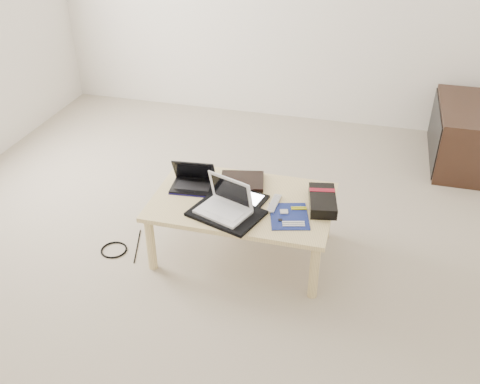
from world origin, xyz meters
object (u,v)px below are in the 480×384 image
(netbook, at_px, (193,182))
(white_laptop, at_px, (225,204))
(media_cabinet, at_px, (459,134))
(coffee_table, at_px, (243,206))
(gpu_box, at_px, (322,201))

(netbook, distance_m, white_laptop, 0.36)
(media_cabinet, relative_size, white_laptop, 2.59)
(coffee_table, height_order, white_laptop, white_laptop)
(coffee_table, relative_size, white_laptop, 3.17)
(netbook, distance_m, gpu_box, 0.82)
(netbook, bearing_deg, coffee_table, -10.93)
(netbook, relative_size, white_laptop, 0.83)
(netbook, bearing_deg, white_laptop, -39.83)
(media_cabinet, relative_size, gpu_box, 2.69)
(coffee_table, xyz_separation_m, gpu_box, (0.48, 0.06, 0.08))
(coffee_table, height_order, media_cabinet, media_cabinet)
(media_cabinet, bearing_deg, netbook, -138.37)
(coffee_table, xyz_separation_m, media_cabinet, (1.42, 1.63, -0.10))
(netbook, bearing_deg, media_cabinet, 41.63)
(media_cabinet, bearing_deg, gpu_box, -120.95)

